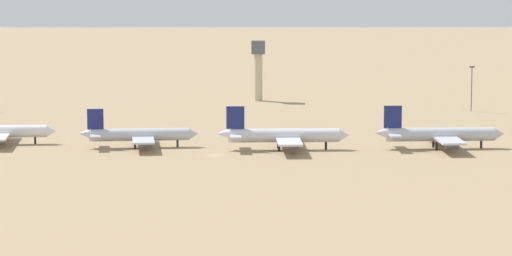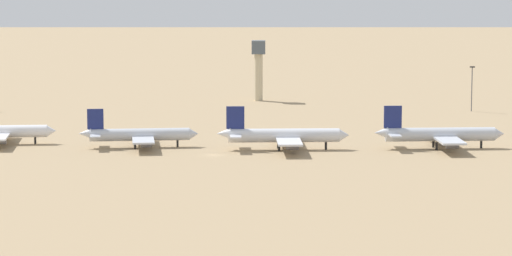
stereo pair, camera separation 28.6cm
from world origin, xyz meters
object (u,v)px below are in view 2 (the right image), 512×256
parked_jet_navy_3 (138,135)px  parked_jet_navy_4 (283,136)px  parked_jet_navy_5 (439,135)px  control_tower (259,64)px  light_pole_west (472,85)px

parked_jet_navy_3 → parked_jet_navy_4: 42.11m
parked_jet_navy_5 → control_tower: (-54.37, 122.64, 9.87)m
parked_jet_navy_4 → light_pole_west: light_pole_west is taller
parked_jet_navy_4 → control_tower: (-9.14, 125.79, 9.85)m
parked_jet_navy_4 → control_tower: control_tower is taller
parked_jet_navy_5 → control_tower: bearing=109.6°
parked_jet_navy_4 → light_pole_west: size_ratio=2.36×
parked_jet_navy_4 → parked_jet_navy_3: bearing=172.1°
control_tower → parked_jet_navy_3: bearing=-105.0°
parked_jet_navy_4 → control_tower: 126.51m
parked_jet_navy_5 → control_tower: size_ratio=1.65×
parked_jet_navy_4 → control_tower: size_ratio=1.65×
parked_jet_navy_3 → parked_jet_navy_4: bearing=-12.1°
parked_jet_navy_4 → parked_jet_navy_5: (45.23, 3.16, -0.02)m
parked_jet_navy_3 → parked_jet_navy_4: size_ratio=0.91×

